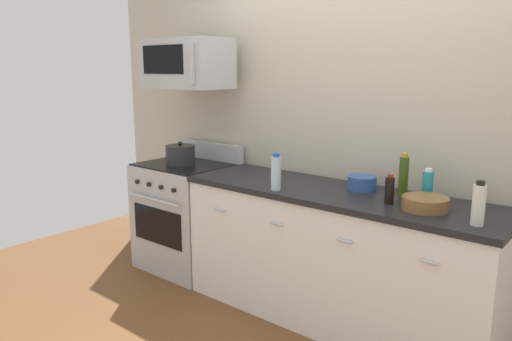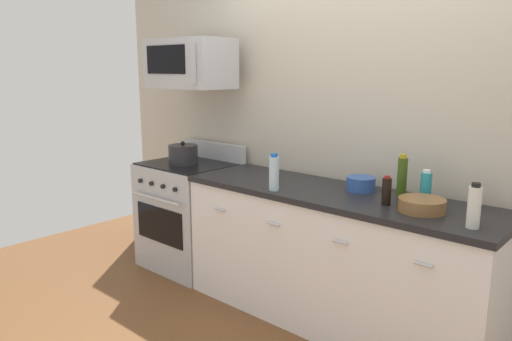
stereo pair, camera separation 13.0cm
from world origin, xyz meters
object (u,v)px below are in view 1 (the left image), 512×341
object	(u,v)px
microwave	(187,64)
bottle_olive_oil	(404,176)
range_oven	(187,215)
stockpot	(180,155)
bottle_soy_sauce_dark	(390,190)
bottle_water_clear	(276,173)
bottle_vinegar_white	(479,204)
bowl_wooden_salad	(425,203)
bowl_blue_mixing	(362,183)
bottle_dish_soap	(428,186)
bottle_hot_sauce_red	(478,196)

from	to	relation	value
microwave	bottle_olive_oil	size ratio (longest dim) A/B	2.72
range_oven	stockpot	xyz separation A→B (m)	(0.00, -0.05, 0.53)
bottle_soy_sauce_dark	bottle_water_clear	bearing A→B (deg)	-166.78
bottle_vinegar_white	bowl_wooden_salad	distance (m)	0.34
microwave	bowl_wooden_salad	xyz separation A→B (m)	(2.08, -0.10, -0.79)
microwave	bowl_wooden_salad	bearing A→B (deg)	-2.83
bowl_wooden_salad	microwave	bearing A→B (deg)	177.17
bottle_water_clear	stockpot	distance (m)	1.16
bottle_olive_oil	bowl_wooden_salad	size ratio (longest dim) A/B	1.05
microwave	bottle_olive_oil	xyz separation A→B (m)	(1.85, 0.11, -0.70)
bowl_blue_mixing	bowl_wooden_salad	xyz separation A→B (m)	(0.50, -0.20, -0.01)
bowl_blue_mixing	bowl_wooden_salad	world-z (taller)	bowl_blue_mixing
bottle_water_clear	bowl_wooden_salad	distance (m)	0.96
microwave	bottle_water_clear	distance (m)	1.38
range_oven	bowl_wooden_salad	bearing A→B (deg)	-1.60
range_oven	bottle_olive_oil	xyz separation A→B (m)	(1.85, 0.16, 0.58)
bottle_water_clear	bowl_blue_mixing	xyz separation A→B (m)	(0.43, 0.38, -0.07)
bottle_water_clear	bottle_vinegar_white	bearing A→B (deg)	3.16
bottle_soy_sauce_dark	bowl_wooden_salad	world-z (taller)	bottle_soy_sauce_dark
range_oven	bottle_water_clear	distance (m)	1.30
microwave	bottle_dish_soap	xyz separation A→B (m)	(2.02, 0.08, -0.73)
bottle_vinegar_white	bottle_water_clear	world-z (taller)	bottle_water_clear
bowl_wooden_salad	bottle_soy_sauce_dark	bearing A→B (deg)	-178.05
range_oven	bottle_hot_sauce_red	bearing A→B (deg)	4.12
bottle_olive_oil	bottle_vinegar_white	size ratio (longest dim) A/B	1.17
microwave	stockpot	xyz separation A→B (m)	(-0.00, -0.10, -0.75)
bottle_vinegar_white	bowl_blue_mixing	size ratio (longest dim) A/B	1.23
bottle_dish_soap	bottle_hot_sauce_red	bearing A→B (deg)	7.30
bottle_olive_oil	bowl_blue_mixing	distance (m)	0.29
range_oven	bottle_soy_sauce_dark	world-z (taller)	bottle_soy_sauce_dark
microwave	bottle_hot_sauce_red	xyz separation A→B (m)	(2.30, 0.12, -0.76)
bottle_water_clear	bottle_hot_sauce_red	size ratio (longest dim) A/B	1.57
bottle_soy_sauce_dark	bowl_wooden_salad	bearing A→B (deg)	1.95
bottle_dish_soap	bottle_hot_sauce_red	size ratio (longest dim) A/B	1.29
bottle_dish_soap	bottle_water_clear	bearing A→B (deg)	-157.42
range_oven	bottle_hot_sauce_red	world-z (taller)	bottle_hot_sauce_red
bottle_dish_soap	bottle_vinegar_white	distance (m)	0.48
bottle_hot_sauce_red	stockpot	xyz separation A→B (m)	(-2.30, -0.22, 0.01)
bottle_olive_oil	bottle_hot_sauce_red	bearing A→B (deg)	0.86
bottle_dish_soap	bowl_blue_mixing	world-z (taller)	bottle_dish_soap
range_oven	microwave	bearing A→B (deg)	89.71
range_oven	bottle_water_clear	size ratio (longest dim) A/B	4.34
bottle_olive_oil	bottle_dish_soap	size ratio (longest dim) A/B	1.35
bottle_dish_soap	stockpot	world-z (taller)	bottle_dish_soap
microwave	bowl_blue_mixing	world-z (taller)	microwave
range_oven	bottle_vinegar_white	xyz separation A→B (m)	(2.39, -0.17, 0.56)
bottle_dish_soap	bowl_blue_mixing	distance (m)	0.45
bottle_hot_sauce_red	bowl_blue_mixing	distance (m)	0.73
microwave	stockpot	world-z (taller)	microwave
bottle_vinegar_white	bottle_water_clear	xyz separation A→B (m)	(-1.25, -0.07, 0.01)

